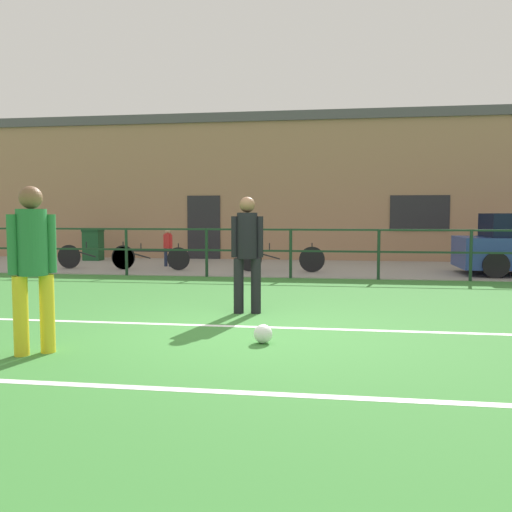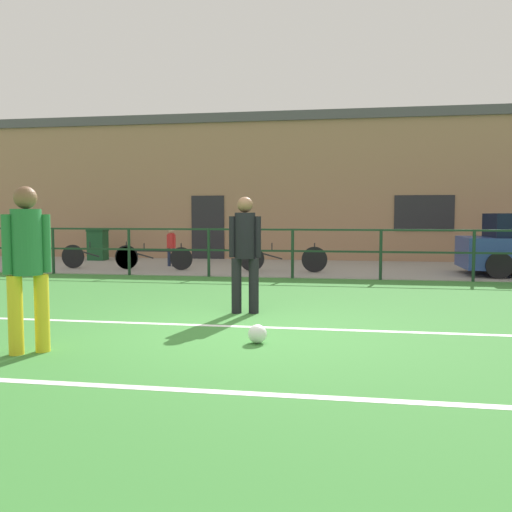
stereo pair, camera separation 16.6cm
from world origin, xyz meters
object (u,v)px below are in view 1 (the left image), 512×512
object	(u,v)px
player_goalkeeper	(247,248)
bicycle_parked_1	(151,258)
trash_bin_0	(93,245)
player_striker	(33,259)
soccer_ball_spare	(263,334)
spectator_child	(168,245)
bicycle_parked_3	(96,256)
bicycle_parked_0	(280,259)

from	to	relation	value
player_goalkeeper	bicycle_parked_1	world-z (taller)	player_goalkeeper
player_goalkeeper	trash_bin_0	distance (m)	10.69
player_striker	soccer_ball_spare	bearing A→B (deg)	-19.14
spectator_child	trash_bin_0	size ratio (longest dim) A/B	1.08
trash_bin_0	bicycle_parked_3	bearing A→B (deg)	-63.74
player_goalkeeper	spectator_child	size ratio (longest dim) A/B	1.61
player_striker	spectator_child	size ratio (longest dim) A/B	1.64
player_striker	player_goalkeeper	bearing A→B (deg)	17.10
soccer_ball_spare	spectator_child	world-z (taller)	spectator_child
spectator_child	bicycle_parked_3	xyz separation A→B (m)	(-1.70, -0.99, -0.28)
player_striker	bicycle_parked_3	distance (m)	9.23
player_striker	bicycle_parked_1	xyz separation A→B (m)	(-1.75, 8.61, -0.67)
bicycle_parked_0	bicycle_parked_3	bearing A→B (deg)	180.00
player_goalkeeper	bicycle_parked_1	size ratio (longest dim) A/B	0.82
player_goalkeeper	bicycle_parked_3	size ratio (longest dim) A/B	0.80
soccer_ball_spare	player_striker	bearing A→B (deg)	-160.03
player_goalkeeper	spectator_child	distance (m)	7.68
player_striker	soccer_ball_spare	world-z (taller)	player_striker
player_goalkeeper	bicycle_parked_0	xyz separation A→B (m)	(-0.13, 5.88, -0.63)
player_striker	bicycle_parked_0	size ratio (longest dim) A/B	0.78
spectator_child	bicycle_parked_0	xyz separation A→B (m)	(3.28, -0.99, -0.27)
spectator_child	bicycle_parked_3	distance (m)	1.98
soccer_ball_spare	bicycle_parked_1	size ratio (longest dim) A/B	0.10
bicycle_parked_0	bicycle_parked_1	bearing A→B (deg)	180.00
bicycle_parked_1	trash_bin_0	distance (m)	3.89
trash_bin_0	soccer_ball_spare	bearing A→B (deg)	-56.46
bicycle_parked_1	bicycle_parked_3	distance (m)	1.53
spectator_child	bicycle_parked_3	size ratio (longest dim) A/B	0.49
spectator_child	bicycle_parked_1	world-z (taller)	spectator_child
bicycle_parked_0	trash_bin_0	bearing A→B (deg)	157.10
bicycle_parked_1	trash_bin_0	bearing A→B (deg)	136.93
player_goalkeeper	spectator_child	world-z (taller)	player_goalkeeper
soccer_ball_spare	bicycle_parked_1	bearing A→B (deg)	117.65
player_goalkeeper	bicycle_parked_0	bearing A→B (deg)	83.38
player_goalkeeper	trash_bin_0	xyz separation A→B (m)	(-6.41, 8.54, -0.46)
player_striker	bicycle_parked_0	xyz separation A→B (m)	(1.69, 8.61, -0.64)
player_goalkeeper	soccer_ball_spare	xyz separation A→B (m)	(0.50, -1.88, -0.88)
bicycle_parked_3	bicycle_parked_1	bearing A→B (deg)	0.00
bicycle_parked_3	trash_bin_0	world-z (taller)	trash_bin_0
bicycle_parked_3	trash_bin_0	bearing A→B (deg)	116.26
bicycle_parked_1	bicycle_parked_3	world-z (taller)	bicycle_parked_3
bicycle_parked_0	bicycle_parked_3	distance (m)	4.97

